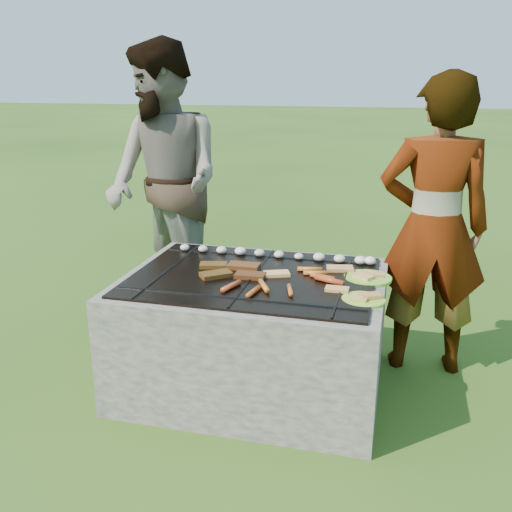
{
  "coord_description": "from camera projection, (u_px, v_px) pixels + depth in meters",
  "views": [
    {
      "loc": [
        0.68,
        -2.62,
        1.57
      ],
      "look_at": [
        0.0,
        0.05,
        0.7
      ],
      "focal_mm": 40.0,
      "sensor_mm": 36.0,
      "label": 1
    }
  ],
  "objects": [
    {
      "name": "cook",
      "position": [
        433.0,
        228.0,
        3.01
      ],
      "size": [
        0.62,
        0.44,
        1.61
      ],
      "primitive_type": "imported",
      "rotation": [
        0.0,
        0.0,
        3.24
      ],
      "color": "gray",
      "rests_on": "ground"
    },
    {
      "name": "plate_far",
      "position": [
        368.0,
        278.0,
        2.84
      ],
      "size": [
        0.3,
        0.3,
        0.03
      ],
      "color": "#B7CD31",
      "rests_on": "fire_pit"
    },
    {
      "name": "bread_on_grate",
      "position": [
        317.0,
        275.0,
        2.86
      ],
      "size": [
        0.45,
        0.38,
        0.02
      ],
      "color": "#FCC280",
      "rests_on": "fire_pit"
    },
    {
      "name": "pork_slabs",
      "position": [
        232.0,
        270.0,
        2.91
      ],
      "size": [
        0.38,
        0.29,
        0.02
      ],
      "color": "brown",
      "rests_on": "fire_pit"
    },
    {
      "name": "fire_pit",
      "position": [
        254.0,
        335.0,
        2.97
      ],
      "size": [
        1.3,
        1.0,
        0.62
      ],
      "color": "#A69E93",
      "rests_on": "ground"
    },
    {
      "name": "bystander",
      "position": [
        164.0,
        184.0,
        3.69
      ],
      "size": [
        1.11,
        1.07,
        1.81
      ],
      "primitive_type": "imported",
      "rotation": [
        0.0,
        0.0,
        -0.62
      ],
      "color": "gray",
      "rests_on": "ground"
    },
    {
      "name": "sausages",
      "position": [
        291.0,
        281.0,
        2.75
      ],
      "size": [
        0.55,
        0.47,
        0.03
      ],
      "color": "orange",
      "rests_on": "fire_pit"
    },
    {
      "name": "plate_near",
      "position": [
        364.0,
        299.0,
        2.57
      ],
      "size": [
        0.21,
        0.21,
        0.03
      ],
      "color": "#BBDE35",
      "rests_on": "fire_pit"
    },
    {
      "name": "lawn",
      "position": [
        254.0,
        383.0,
        3.05
      ],
      "size": [
        60.0,
        60.0,
        0.0
      ],
      "primitive_type": "plane",
      "color": "#264611",
      "rests_on": "ground"
    },
    {
      "name": "mushrooms",
      "position": [
        285.0,
        255.0,
        3.14
      ],
      "size": [
        1.11,
        0.07,
        0.04
      ],
      "color": "#EDE4C9",
      "rests_on": "fire_pit"
    }
  ]
}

